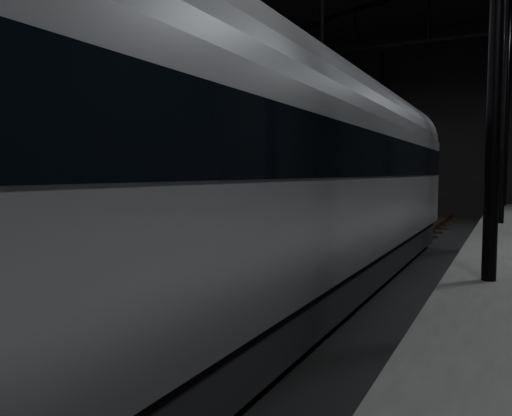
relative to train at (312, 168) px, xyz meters
The scene contains 6 objects.
ground 4.54m from the train, 90.00° to the left, with size 44.00×44.00×0.00m, color black.
platform_left 8.60m from the train, 156.23° to the left, with size 9.00×43.80×1.00m, color #4F4F4C.
tactile_strip 5.09m from the train, 134.54° to the left, with size 0.50×43.80×0.01m, color olive.
track 4.50m from the train, 90.00° to the left, with size 2.40×43.00×0.24m.
train is the anchor object (origin of this frame).
woman 4.74m from the train, 166.57° to the left, with size 0.60×0.39×1.65m, color #93845A.
Camera 1 is at (4.10, -14.19, 3.00)m, focal length 35.00 mm.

